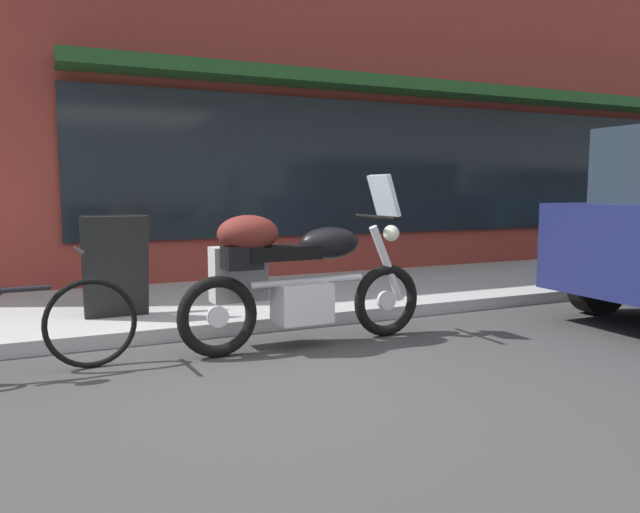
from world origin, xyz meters
The scene contains 5 objects.
ground_plane centered at (0.00, 0.00, 0.00)m, with size 80.00×80.00×0.00m, color #373737.
storefront_building centered at (5.25, 3.95, 3.01)m, with size 18.50×0.90×6.15m.
touring_motorcycle centered at (0.38, 0.80, 0.60)m, with size 2.12×0.64×1.39m.
parked_bicycle centered at (-1.69, 0.80, 0.36)m, with size 1.74×0.48×0.91m.
sandwich_board_sign centered at (-0.84, 2.02, 0.58)m, with size 0.55×0.41×0.91m.
Camera 1 is at (-1.38, -3.64, 1.27)m, focal length 33.87 mm.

